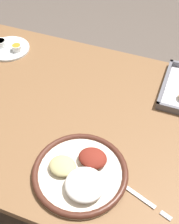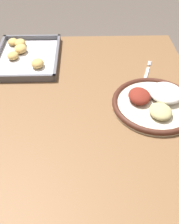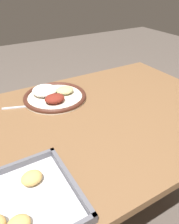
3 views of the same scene
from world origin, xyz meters
name	(u,v)px [view 3 (image 3 of 3)]	position (x,y,z in m)	size (l,w,h in m)	color
ground_plane	(93,215)	(0.00, 0.00, 0.00)	(8.00, 8.00, 0.00)	#564C44
dining_table	(94,135)	(0.00, 0.00, 0.60)	(1.23, 0.83, 0.70)	brown
dinner_plate	(54,96)	(0.08, -0.23, 0.72)	(0.30, 0.30, 0.05)	beige
fork	(17,107)	(0.26, -0.23, 0.70)	(0.20, 0.08, 0.00)	silver
baking_tray	(7,213)	(0.42, 0.27, 0.71)	(0.35, 0.27, 0.04)	#595960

